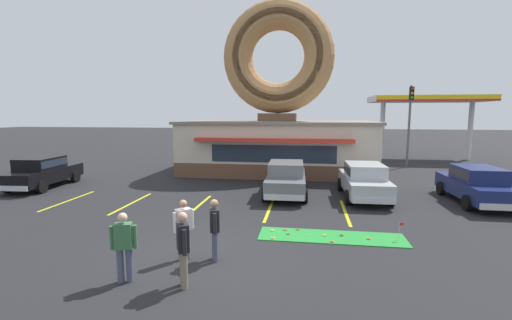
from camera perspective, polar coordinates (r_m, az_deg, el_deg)
The scene contains 30 objects.
ground_plane at distance 9.67m, azimuth -9.09°, elevation -15.82°, with size 160.00×160.00×0.00m, color #232326.
donut_shop_building at distance 22.46m, azimuth 3.62°, elevation 7.47°, with size 12.30×6.75×10.96m.
putting_mat at distance 11.23m, azimuth 12.44°, elevation -12.40°, with size 4.52×1.21×0.03m, color green.
mini_donut_near_left at distance 11.45m, azimuth 2.73°, elevation -11.64°, with size 0.13×0.13×0.04m, color #E5C666.
mini_donut_near_right at distance 11.20m, azimuth 5.39°, elevation -12.12°, with size 0.13×0.13×0.04m, color #A5724C.
mini_donut_mid_left at distance 11.35m, azimuth 14.11°, elevation -12.05°, with size 0.13×0.13×0.04m, color brown.
mini_donut_mid_centre at distance 10.78m, azimuth 12.57°, elevation -13.10°, with size 0.13×0.13×0.04m, color #D17F47.
mini_donut_mid_right at distance 11.30m, azimuth 18.27°, elevation -12.32°, with size 0.13×0.13×0.04m, color #D17F47.
mini_donut_far_left at distance 11.62m, azimuth 7.01°, elevation -11.40°, with size 0.13×0.13×0.04m, color #A5724C.
mini_donut_far_centre at distance 10.81m, azimuth 2.84°, elevation -12.85°, with size 0.13×0.13×0.04m, color #E5C666.
mini_donut_far_right at distance 11.23m, azimuth 11.38°, elevation -12.19°, with size 0.13×0.13×0.04m, color #E5C666.
mini_donut_extra at distance 11.57m, azimuth 4.91°, elevation -11.47°, with size 0.13×0.13×0.04m, color #D8667F.
golf_ball at distance 11.12m, azimuth 8.50°, elevation -12.32°, with size 0.04×0.04×0.04m, color white.
putting_flag_pin at distance 11.44m, azimuth 22.94°, elevation -10.22°, with size 0.13×0.01×0.55m.
car_silver at distance 16.40m, azimuth 17.57°, elevation -3.07°, with size 2.07×4.60×1.60m.
car_navy at distance 17.49m, azimuth 32.85°, elevation -3.30°, with size 1.99×4.57×1.60m.
car_grey at distance 16.23m, azimuth 5.03°, elevation -2.84°, with size 2.07×4.60×1.60m.
car_black at distance 21.08m, azimuth -32.04°, elevation -1.55°, with size 2.22×4.67×1.60m.
pedestrian_blue_sweater_man at distance 8.55m, azimuth -21.17°, elevation -12.94°, with size 0.57×0.34×1.64m.
pedestrian_hooded_kid at distance 9.37m, azimuth -11.95°, elevation -10.82°, with size 0.43×0.47×1.62m.
pedestrian_leather_jacket_man at distance 9.17m, azimuth -6.92°, elevation -11.01°, with size 0.34×0.57×1.65m.
pedestrian_clipboard_woman at distance 7.94m, azimuth -12.07°, elevation -13.79°, with size 0.39×0.54×1.72m.
trash_bin at distance 19.87m, azimuth 19.77°, elevation -2.41°, with size 0.57×0.57×0.97m.
traffic_light_pole at distance 26.76m, azimuth 24.27°, elevation 6.78°, with size 0.28×0.47×5.80m.
gas_station_canopy at distance 32.23m, azimuth 26.65°, elevation 8.75°, with size 9.00×4.46×5.30m.
parking_stripe_far_left at distance 17.46m, azimuth -28.74°, elevation -5.94°, with size 0.12×3.60×0.01m, color yellow.
parking_stripe_left at distance 15.84m, azimuth -20.01°, elevation -6.77°, with size 0.12×3.60×0.01m, color yellow.
parking_stripe_mid_left at distance 14.67m, azimuth -9.57°, elevation -7.56°, with size 0.12×3.60×0.01m, color yellow.
parking_stripe_centre at distance 14.04m, azimuth 2.26°, elevation -8.14°, with size 0.12×3.60×0.01m, color yellow.
parking_stripe_mid_right at distance 14.05m, azimuth 14.65°, elevation -8.39°, with size 0.12×3.60×0.01m, color yellow.
Camera 1 is at (2.76, -8.43, 3.85)m, focal length 24.00 mm.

